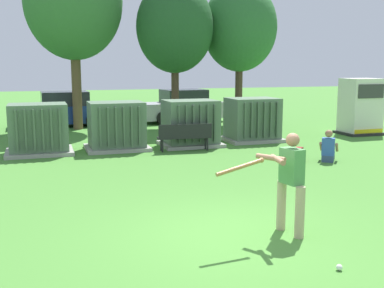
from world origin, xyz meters
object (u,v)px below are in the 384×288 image
park_bench (185,135)px  parked_car_leftmost (63,110)px  transformer_east (252,120)px  sports_ball (339,267)px  generator_enclosure (360,107)px  transformer_mid_east (190,124)px  transformer_west (39,130)px  backpack (299,155)px  transformer_mid_west (116,126)px  parked_car_left_of_center (182,107)px  batter (289,178)px  seated_spectator (328,149)px

park_bench → parked_car_leftmost: parked_car_leftmost is taller
transformer_east → park_bench: bearing=-156.8°
sports_ball → park_bench: bearing=85.9°
park_bench → generator_enclosure: bearing=11.0°
transformer_mid_east → transformer_west: bearing=179.6°
sports_ball → backpack: bearing=63.9°
transformer_mid_west → parked_car_leftmost: (-1.40, 6.97, -0.04)m
transformer_east → parked_car_leftmost: size_ratio=0.49×
transformer_east → parked_car_left_of_center: same height
parked_car_left_of_center → batter: bearing=-100.4°
transformer_mid_east → transformer_east: bearing=7.3°
transformer_mid_west → transformer_mid_east: bearing=-0.9°
transformer_mid_west → batter: 9.26m
sports_ball → parked_car_leftmost: (-2.82, 17.66, 0.71)m
transformer_mid_east → transformer_east: size_ratio=1.00×
transformer_west → backpack: size_ratio=4.77×
transformer_west → transformer_mid_west: (2.52, 0.01, 0.00)m
backpack → parked_car_leftmost: bearing=119.8°
transformer_west → parked_car_leftmost: size_ratio=0.49×
transformer_mid_east → parked_car_leftmost: same height
transformer_west → parked_car_left_of_center: (6.93, 7.07, -0.04)m
transformer_east → batter: size_ratio=1.21×
parked_car_left_of_center → transformer_east: bearing=-83.6°
parked_car_leftmost → park_bench: bearing=-66.3°
backpack → transformer_mid_east: bearing=119.7°
transformer_west → backpack: (7.29, -3.81, -0.57)m
transformer_east → seated_spectator: size_ratio=2.18×
batter → parked_car_leftmost: batter is taller
park_bench → backpack: 3.88m
parked_car_leftmost → transformer_east: bearing=-45.5°
transformer_west → park_bench: bearing=-12.4°
transformer_west → generator_enclosure: size_ratio=0.91×
backpack → generator_enclosure: bearing=39.0°
transformer_east → seated_spectator: 4.31m
park_bench → batter: size_ratio=1.05×
parked_car_leftmost → transformer_west: bearing=-99.1°
transformer_east → generator_enclosure: bearing=3.0°
seated_spectator → parked_car_left_of_center: size_ratio=0.22×
generator_enclosure → seated_spectator: size_ratio=2.39×
transformer_east → seated_spectator: (0.51, -4.26, -0.41)m
transformer_east → backpack: 4.17m
transformer_west → transformer_mid_west: 2.52m
seated_spectator → parked_car_left_of_center: 11.11m
generator_enclosure → batter: size_ratio=1.32×
sports_ball → transformer_east: bearing=71.1°
park_bench → transformer_mid_west: bearing=154.0°
transformer_mid_west → sports_ball: 10.80m
transformer_mid_west → sports_ball: (1.42, -10.68, -0.74)m
transformer_west → sports_ball: bearing=-69.8°
park_bench → parked_car_left_of_center: 8.41m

